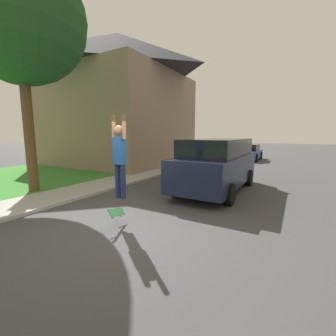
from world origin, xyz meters
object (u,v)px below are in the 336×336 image
suv_parked (217,163)px  skateboarder (120,156)px  car_down_street (248,153)px  skateboard (117,212)px  lawn_tree_near (19,18)px

suv_parked → skateboarder: bearing=-102.7°
car_down_street → skateboard: (0.08, -16.76, -0.29)m
lawn_tree_near → car_down_street: 17.53m
suv_parked → car_down_street: bearing=94.8°
car_down_street → suv_parked: bearing=-85.2°
suv_parked → car_down_street: (-1.02, 12.08, -0.43)m
car_down_street → skateboarder: size_ratio=2.05×
suv_parked → skateboard: size_ratio=7.10×
lawn_tree_near → skateboarder: size_ratio=4.14×
lawn_tree_near → skateboard: lawn_tree_near is taller
suv_parked → skateboard: suv_parked is taller
suv_parked → skateboard: 4.82m
skateboard → suv_parked: bearing=78.6°
skateboarder → skateboard: size_ratio=2.79×
car_down_street → skateboarder: bearing=-89.9°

